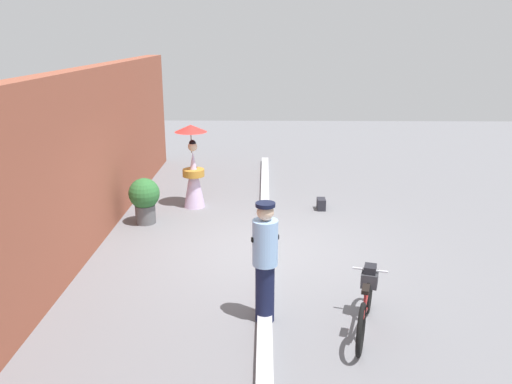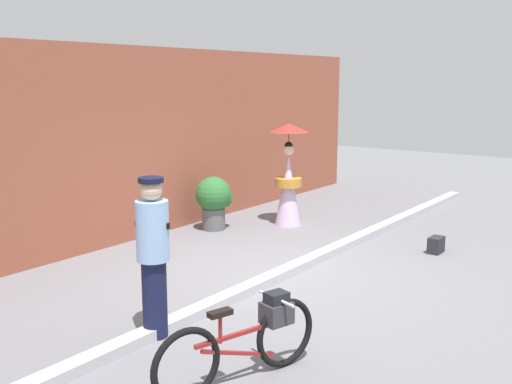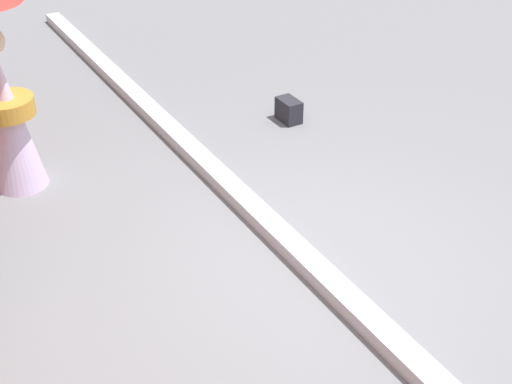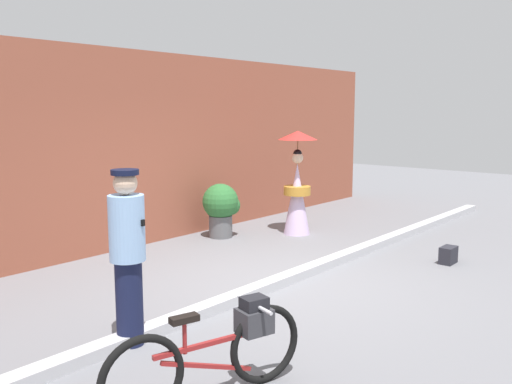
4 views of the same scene
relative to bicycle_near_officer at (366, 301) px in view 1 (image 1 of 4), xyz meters
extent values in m
plane|color=slate|center=(2.62, 1.35, -0.40)|extent=(30.00, 30.00, 0.00)
cube|color=brown|center=(2.62, 4.64, 1.21)|extent=(14.00, 0.40, 3.22)
cube|color=#B2B2B7|center=(2.62, 1.35, -0.34)|extent=(14.00, 0.20, 0.12)
torus|color=black|center=(0.43, -0.12, -0.07)|extent=(0.66, 0.24, 0.67)
torus|color=black|center=(-0.60, 0.17, -0.07)|extent=(0.66, 0.24, 0.67)
cube|color=maroon|center=(-0.09, 0.03, 0.07)|extent=(0.88, 0.28, 0.04)
cube|color=maroon|center=(-0.09, 0.03, -0.11)|extent=(0.76, 0.25, 0.28)
cylinder|color=maroon|center=(-0.27, 0.08, 0.18)|extent=(0.03, 0.03, 0.27)
cube|color=black|center=(-0.27, 0.08, 0.31)|extent=(0.24, 0.15, 0.05)
cylinder|color=silver|center=(0.33, -0.09, 0.30)|extent=(0.16, 0.47, 0.03)
cube|color=#333338|center=(0.33, -0.09, 0.16)|extent=(0.31, 0.28, 0.20)
cube|color=black|center=(0.33, -0.09, 0.29)|extent=(0.24, 0.21, 0.14)
cylinder|color=#141938|center=(0.17, 1.35, 0.02)|extent=(0.26, 0.26, 0.84)
cylinder|color=#8CB2E0|center=(0.17, 1.35, 0.75)|extent=(0.34, 0.34, 0.63)
sphere|color=#D8B293|center=(0.17, 1.35, 1.18)|extent=(0.23, 0.23, 0.23)
cylinder|color=black|center=(0.17, 1.35, 1.28)|extent=(0.26, 0.26, 0.05)
cube|color=black|center=(0.17, 1.35, 0.81)|extent=(0.16, 0.37, 0.06)
cone|color=silver|center=(5.11, 2.96, 0.25)|extent=(0.48, 0.48, 1.30)
cylinder|color=#C1842D|center=(5.11, 2.96, 0.41)|extent=(0.49, 0.49, 0.16)
sphere|color=beige|center=(5.11, 2.96, 1.00)|extent=(0.21, 0.21, 0.21)
sphere|color=black|center=(5.11, 2.96, 1.08)|extent=(0.16, 0.16, 0.16)
cylinder|color=olive|center=(5.16, 3.00, 1.13)|extent=(0.02, 0.02, 0.55)
cone|color=red|center=(5.16, 3.00, 1.40)|extent=(0.72, 0.72, 0.16)
cylinder|color=#59595B|center=(4.02, 3.85, -0.20)|extent=(0.42, 0.42, 0.39)
sphere|color=#2D6B33|center=(4.02, 3.85, 0.25)|extent=(0.64, 0.64, 0.64)
sphere|color=#2D6B33|center=(4.18, 3.75, 0.17)|extent=(0.35, 0.35, 0.35)
cube|color=#26262D|center=(4.96, 0.08, -0.27)|extent=(0.30, 0.18, 0.25)
cube|color=black|center=(4.96, 0.03, -0.21)|extent=(0.26, 0.06, 0.09)
camera|label=1|loc=(-6.23, 1.36, 3.38)|focal=36.61mm
camera|label=2|loc=(-3.96, -3.05, 2.28)|focal=41.98mm
camera|label=3|loc=(-0.72, 3.84, 3.01)|focal=47.95mm
camera|label=4|loc=(-2.89, -2.84, 1.84)|focal=38.44mm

